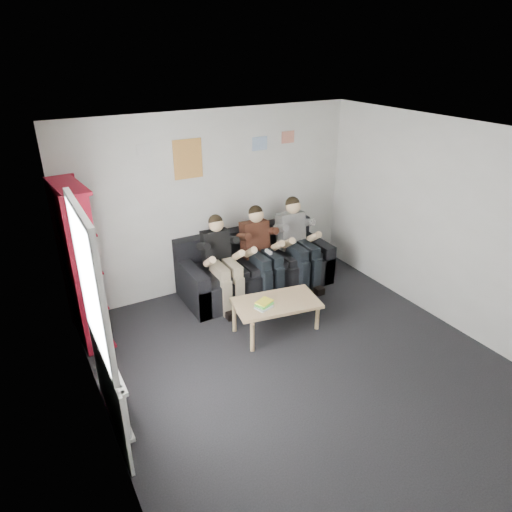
{
  "coord_description": "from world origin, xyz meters",
  "views": [
    {
      "loc": [
        -2.66,
        -3.48,
        3.53
      ],
      "look_at": [
        0.02,
        1.3,
        0.95
      ],
      "focal_mm": 32.0,
      "sensor_mm": 36.0,
      "label": 1
    }
  ],
  "objects_px": {
    "bookshelf": "(82,265)",
    "person_right": "(298,243)",
    "coffee_table": "(276,305)",
    "person_middle": "(262,253)",
    "sofa": "(255,269)",
    "person_left": "(222,262)"
  },
  "relations": [
    {
      "from": "coffee_table",
      "to": "person_left",
      "type": "distance_m",
      "value": 1.06
    },
    {
      "from": "sofa",
      "to": "person_right",
      "type": "bearing_deg",
      "value": -17.84
    },
    {
      "from": "sofa",
      "to": "person_right",
      "type": "height_order",
      "value": "person_right"
    },
    {
      "from": "person_right",
      "to": "sofa",
      "type": "bearing_deg",
      "value": 162.55
    },
    {
      "from": "coffee_table",
      "to": "person_right",
      "type": "relative_size",
      "value": 0.79
    },
    {
      "from": "sofa",
      "to": "coffee_table",
      "type": "relative_size",
      "value": 2.11
    },
    {
      "from": "person_middle",
      "to": "sofa",
      "type": "bearing_deg",
      "value": 93.17
    },
    {
      "from": "bookshelf",
      "to": "sofa",
      "type": "bearing_deg",
      "value": -4.11
    },
    {
      "from": "sofa",
      "to": "coffee_table",
      "type": "height_order",
      "value": "sofa"
    },
    {
      "from": "person_left",
      "to": "person_right",
      "type": "bearing_deg",
      "value": 5.12
    },
    {
      "from": "sofa",
      "to": "person_right",
      "type": "xyz_separation_m",
      "value": [
        0.65,
        -0.21,
        0.37
      ]
    },
    {
      "from": "bookshelf",
      "to": "person_middle",
      "type": "bearing_deg",
      "value": -8.86
    },
    {
      "from": "coffee_table",
      "to": "person_middle",
      "type": "bearing_deg",
      "value": 70.8
    },
    {
      "from": "person_left",
      "to": "person_middle",
      "type": "height_order",
      "value": "person_middle"
    },
    {
      "from": "sofa",
      "to": "person_right",
      "type": "relative_size",
      "value": 1.67
    },
    {
      "from": "coffee_table",
      "to": "person_left",
      "type": "relative_size",
      "value": 0.83
    },
    {
      "from": "bookshelf",
      "to": "person_left",
      "type": "height_order",
      "value": "bookshelf"
    },
    {
      "from": "person_left",
      "to": "person_middle",
      "type": "xyz_separation_m",
      "value": [
        0.65,
        -0.0,
        0.01
      ]
    },
    {
      "from": "person_middle",
      "to": "person_right",
      "type": "xyz_separation_m",
      "value": [
        0.65,
        -0.0,
        0.01
      ]
    },
    {
      "from": "bookshelf",
      "to": "person_right",
      "type": "relative_size",
      "value": 1.48
    },
    {
      "from": "coffee_table",
      "to": "person_left",
      "type": "xyz_separation_m",
      "value": [
        -0.31,
        0.97,
        0.29
      ]
    },
    {
      "from": "person_middle",
      "to": "bookshelf",
      "type": "bearing_deg",
      "value": -179.94
    }
  ]
}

